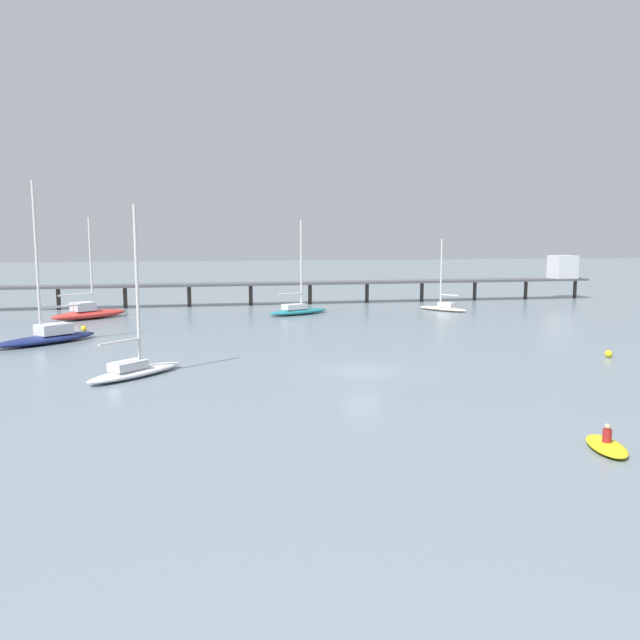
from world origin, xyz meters
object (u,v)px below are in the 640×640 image
at_px(sailboat_teal, 298,309).
at_px(sailboat_navy, 48,334).
at_px(pier, 356,280).
at_px(sailboat_white, 135,367).
at_px(sailboat_red, 89,312).
at_px(sailboat_cream, 443,306).
at_px(dinghy_yellow, 606,445).
at_px(mooring_buoy_inner, 84,328).
at_px(mooring_buoy_mid, 609,354).

distance_m(sailboat_teal, sailboat_navy, 28.28).
xyz_separation_m(sailboat_teal, sailboat_navy, (-23.61, -15.58, 0.10)).
xyz_separation_m(pier, sailboat_teal, (-9.72, -11.61, -2.50)).
bearing_deg(sailboat_white, sailboat_red, 104.18).
height_order(pier, sailboat_cream, sailboat_cream).
relative_size(sailboat_teal, sailboat_red, 0.98).
xyz_separation_m(sailboat_teal, dinghy_yellow, (5.55, -48.38, -0.44)).
height_order(sailboat_white, mooring_buoy_inner, sailboat_white).
xyz_separation_m(pier, sailboat_cream, (8.15, -11.10, -2.59)).
bearing_deg(mooring_buoy_mid, dinghy_yellow, -125.41).
xyz_separation_m(pier, mooring_buoy_mid, (8.90, -41.61, -2.87)).
bearing_deg(mooring_buoy_inner, sailboat_red, 96.55).
bearing_deg(mooring_buoy_inner, sailboat_navy, -104.20).
height_order(sailboat_navy, mooring_buoy_mid, sailboat_navy).
bearing_deg(sailboat_navy, dinghy_yellow, -48.37).
height_order(pier, dinghy_yellow, pier).
relative_size(sailboat_white, mooring_buoy_mid, 20.01).
bearing_deg(sailboat_red, mooring_buoy_mid, -36.30).
bearing_deg(sailboat_teal, sailboat_white, -116.68).
distance_m(sailboat_teal, mooring_buoy_mid, 35.31).
bearing_deg(sailboat_red, sailboat_navy, -92.26).
bearing_deg(mooring_buoy_mid, mooring_buoy_inner, 152.39).
relative_size(sailboat_teal, sailboat_navy, 0.80).
distance_m(sailboat_cream, dinghy_yellow, 50.42).
bearing_deg(sailboat_red, pier, 18.69).
bearing_deg(sailboat_navy, sailboat_teal, 33.42).
bearing_deg(sailboat_teal, dinghy_yellow, -83.46).
xyz_separation_m(sailboat_navy, mooring_buoy_mid, (42.23, -14.42, -0.47)).
distance_m(pier, dinghy_yellow, 60.21).
relative_size(sailboat_white, dinghy_yellow, 3.34).
relative_size(sailboat_red, sailboat_navy, 0.82).
bearing_deg(pier, mooring_buoy_mid, -77.92).
bearing_deg(pier, sailboat_teal, -129.93).
bearing_deg(mooring_buoy_inner, dinghy_yellow, -55.26).
bearing_deg(sailboat_navy, mooring_buoy_mid, -18.85).
height_order(sailboat_teal, sailboat_red, sailboat_red).
bearing_deg(sailboat_navy, sailboat_white, -60.13).
xyz_separation_m(dinghy_yellow, mooring_buoy_mid, (13.07, 18.38, 0.07)).
relative_size(pier, sailboat_red, 8.12).
relative_size(sailboat_navy, dinghy_yellow, 4.12).
bearing_deg(sailboat_cream, sailboat_red, 179.94).
xyz_separation_m(sailboat_red, sailboat_navy, (-0.64, -16.13, 0.02)).
relative_size(sailboat_red, dinghy_yellow, 3.37).
xyz_separation_m(sailboat_red, dinghy_yellow, (28.52, -48.93, -0.52)).
bearing_deg(sailboat_white, sailboat_navy, 119.87).
distance_m(sailboat_teal, dinghy_yellow, 48.70).
bearing_deg(sailboat_red, sailboat_cream, -0.06).
distance_m(pier, mooring_buoy_mid, 42.64).
distance_m(sailboat_navy, dinghy_yellow, 43.89).
bearing_deg(pier, sailboat_white, -120.76).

